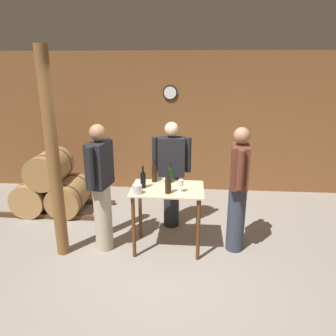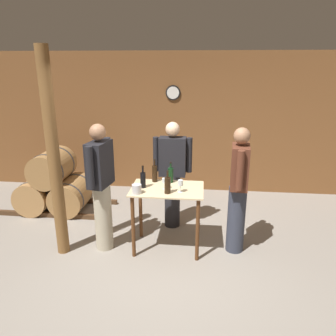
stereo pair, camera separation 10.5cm
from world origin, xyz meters
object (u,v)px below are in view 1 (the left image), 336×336
at_px(ice_bucket, 137,189).
at_px(wine_glass_near_center, 181,183).
at_px(person_visitor_bearded, 238,188).
at_px(wine_bottle_far_left, 143,180).
at_px(wine_bottle_right, 168,185).
at_px(wooden_post, 53,158).
at_px(person_visitor_with_scarf, 171,173).
at_px(wine_bottle_center, 171,175).
at_px(wine_glass_near_left, 165,181).
at_px(person_host, 101,186).
at_px(wine_bottle_left, 154,173).

bearing_deg(ice_bucket, wine_glass_near_center, 10.48).
distance_m(wine_glass_near_center, person_visitor_bearded, 0.78).
xyz_separation_m(wine_bottle_far_left, wine_bottle_right, (0.35, -0.16, -0.00)).
xyz_separation_m(wooden_post, person_visitor_bearded, (2.35, 0.29, -0.44)).
xyz_separation_m(wine_bottle_right, person_visitor_bearded, (0.91, 0.21, -0.10)).
relative_size(wine_glass_near_center, ice_bucket, 1.36).
height_order(wine_bottle_right, person_visitor_with_scarf, person_visitor_with_scarf).
bearing_deg(ice_bucket, person_visitor_bearded, 11.37).
bearing_deg(wine_bottle_right, wine_bottle_center, 90.38).
height_order(wine_glass_near_left, wine_glass_near_center, wine_glass_near_center).
height_order(wooden_post, wine_glass_near_left, wooden_post).
xyz_separation_m(wine_glass_near_left, person_visitor_bearded, (0.96, 0.07, -0.10)).
bearing_deg(person_host, wine_bottle_center, 19.51).
bearing_deg(person_visitor_bearded, ice_bucket, -168.63).
xyz_separation_m(wine_bottle_far_left, person_host, (-0.55, -0.08, -0.08)).
xyz_separation_m(wine_bottle_center, wine_glass_near_left, (-0.05, -0.26, 0.00)).
relative_size(wine_bottle_right, person_host, 0.17).
distance_m(wine_bottle_far_left, wine_glass_near_center, 0.52).
bearing_deg(wine_bottle_far_left, wine_bottle_center, 34.54).
bearing_deg(person_host, wine_glass_near_left, 3.91).
relative_size(wine_bottle_far_left, wine_bottle_center, 1.03).
distance_m(ice_bucket, person_host, 0.53).
xyz_separation_m(wine_bottle_left, wine_glass_near_left, (0.17, -0.27, -0.01)).
relative_size(wine_bottle_far_left, wine_glass_near_center, 1.84).
relative_size(wine_bottle_left, wine_bottle_right, 1.09).
bearing_deg(wooden_post, wine_glass_near_left, 8.85).
bearing_deg(wine_bottle_far_left, person_visitor_with_scarf, 64.15).
distance_m(wine_bottle_far_left, wine_bottle_left, 0.27).
bearing_deg(wine_glass_near_left, person_visitor_with_scarf, 87.08).
relative_size(wine_bottle_right, ice_bucket, 2.48).
height_order(wine_bottle_left, ice_bucket, wine_bottle_left).
height_order(wooden_post, wine_bottle_far_left, wooden_post).
height_order(wooden_post, person_visitor_bearded, wooden_post).
height_order(wine_bottle_center, wine_glass_near_left, wine_bottle_center).
bearing_deg(wine_bottle_far_left, wine_bottle_left, 63.79).
height_order(wine_glass_near_left, person_visitor_bearded, person_visitor_bearded).
height_order(wine_glass_near_center, ice_bucket, wine_glass_near_center).
bearing_deg(wine_glass_near_left, wine_bottle_center, 78.50).
distance_m(person_host, person_visitor_bearded, 1.81).
bearing_deg(wooden_post, person_host, 16.30).
height_order(wine_bottle_left, person_visitor_with_scarf, person_visitor_with_scarf).
height_order(wine_bottle_far_left, person_visitor_with_scarf, person_visitor_with_scarf).
bearing_deg(wine_bottle_left, wine_bottle_far_left, -116.21).
bearing_deg(wine_glass_near_left, wine_bottle_left, 123.04).
bearing_deg(person_visitor_with_scarf, wine_glass_near_left, -92.92).
xyz_separation_m(wine_bottle_right, person_host, (-0.90, 0.08, -0.08)).
xyz_separation_m(wooden_post, wine_bottle_far_left, (1.09, 0.24, -0.34)).
height_order(wine_glass_near_left, person_host, person_host).
height_order(wine_glass_near_center, person_visitor_bearded, person_visitor_bearded).
relative_size(wooden_post, wine_bottle_left, 8.23).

